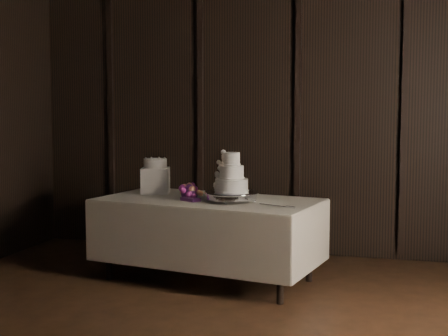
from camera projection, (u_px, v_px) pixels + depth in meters
room at (198, 123)px, 3.37m from camera, size 6.08×7.08×3.08m
display_table at (208, 236)px, 5.74m from camera, size 2.14×1.38×0.76m
cake_stand at (232, 197)px, 5.53m from camera, size 0.62×0.62×0.09m
wedding_cake at (228, 176)px, 5.50m from camera, size 0.33×0.29×0.35m
bouquet at (190, 192)px, 5.71m from camera, size 0.44×0.47×0.18m
box_pedestal at (155, 181)px, 6.11m from camera, size 0.32×0.32×0.25m
small_cake at (155, 163)px, 6.09m from camera, size 0.24×0.24×0.09m
cake_knife at (272, 205)px, 5.29m from camera, size 0.34×0.18×0.01m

